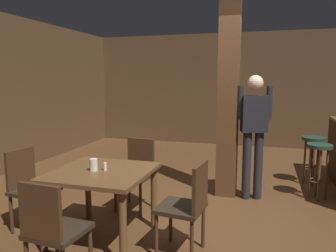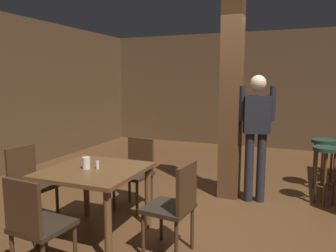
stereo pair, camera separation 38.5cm
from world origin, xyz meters
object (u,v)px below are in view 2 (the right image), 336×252
at_px(dining_table, 95,180).
at_px(napkin_cup, 86,163).
at_px(chair_south, 36,223).
at_px(standing_person, 256,129).
at_px(chair_north, 136,169).
at_px(salt_shaker, 97,165).
at_px(chair_east, 175,204).
at_px(bar_stool_mid, 323,152).
at_px(chair_west, 29,181).
at_px(bar_stool_near, 325,162).

height_order(dining_table, napkin_cup, napkin_cup).
bearing_deg(napkin_cup, chair_south, -84.35).
bearing_deg(napkin_cup, standing_person, 48.54).
relative_size(dining_table, chair_north, 1.09).
bearing_deg(salt_shaker, chair_east, -2.89).
bearing_deg(bar_stool_mid, napkin_cup, -132.37).
xyz_separation_m(napkin_cup, standing_person, (1.51, 1.70, 0.20)).
distance_m(chair_south, chair_west, 1.23).
bearing_deg(bar_stool_near, chair_west, -149.03).
xyz_separation_m(chair_west, standing_person, (2.32, 1.68, 0.50)).
bearing_deg(chair_south, bar_stool_near, 50.12).
bearing_deg(bar_stool_near, chair_south, -129.88).
bearing_deg(napkin_cup, dining_table, 24.16).
bearing_deg(chair_west, dining_table, 0.67).
bearing_deg(bar_stool_near, chair_north, -156.07).
relative_size(dining_table, bar_stool_near, 1.24).
distance_m(chair_north, bar_stool_mid, 2.87).
distance_m(standing_person, bar_stool_near, 1.00).
distance_m(salt_shaker, bar_stool_mid, 3.46).
distance_m(chair_north, napkin_cup, 0.98).
distance_m(chair_south, napkin_cup, 0.87).
distance_m(salt_shaker, standing_person, 2.18).
relative_size(dining_table, chair_south, 1.09).
xyz_separation_m(dining_table, napkin_cup, (-0.07, -0.03, 0.18)).
distance_m(chair_north, salt_shaker, 0.93).
distance_m(chair_south, chair_north, 1.74).
xyz_separation_m(chair_south, bar_stool_mid, (2.32, 3.44, 0.07)).
height_order(standing_person, bar_stool_near, standing_person).
bearing_deg(salt_shaker, dining_table, -157.02).
relative_size(chair_east, bar_stool_mid, 1.16).
height_order(salt_shaker, bar_stool_near, salt_shaker).
height_order(chair_north, salt_shaker, chair_north).
distance_m(chair_west, bar_stool_mid, 4.14).
height_order(chair_north, chair_east, same).
bearing_deg(salt_shaker, chair_north, 90.72).
bearing_deg(chair_east, chair_south, -138.10).
distance_m(salt_shaker, bar_stool_near, 2.97).
distance_m(chair_east, salt_shaker, 0.93).
xyz_separation_m(dining_table, chair_east, (0.91, -0.03, -0.12)).
bearing_deg(dining_table, chair_west, -179.33).
height_order(chair_south, chair_east, same).
height_order(chair_north, standing_person, standing_person).
bearing_deg(bar_stool_mid, chair_north, -143.56).
xyz_separation_m(chair_north, napkin_cup, (-0.09, -0.93, 0.30)).
bearing_deg(salt_shaker, standing_person, 49.81).
relative_size(chair_south, bar_stool_near, 1.14).
xyz_separation_m(chair_south, napkin_cup, (-0.08, 0.81, 0.30)).
xyz_separation_m(salt_shaker, bar_stool_mid, (2.29, 2.58, -0.21)).
relative_size(chair_south, chair_east, 1.00).
height_order(chair_south, standing_person, standing_person).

